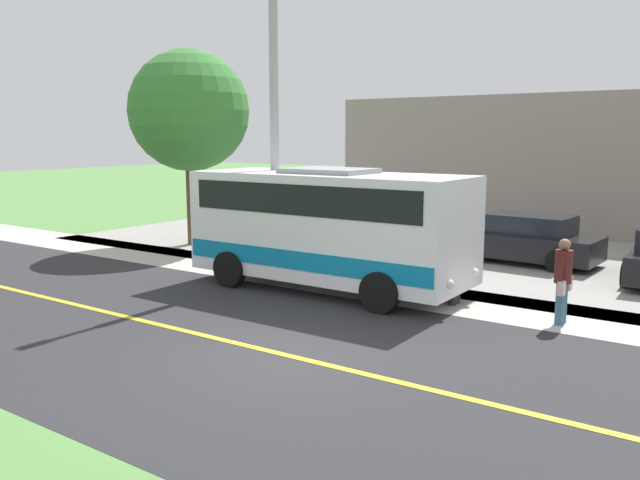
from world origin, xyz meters
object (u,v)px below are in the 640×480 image
(pedestrian_with_bags, at_px, (563,278))
(tree_curbside, at_px, (189,111))
(shuttle_bus_front, at_px, (329,223))
(commercial_building, at_px, (579,161))
(street_light_pole, at_px, (271,114))
(parked_car_near, at_px, (524,240))
(pedestrian_waiting, at_px, (456,265))

(pedestrian_with_bags, xyz_separation_m, tree_curbside, (-2.71, -13.18, 3.63))
(shuttle_bus_front, relative_size, pedestrian_with_bags, 4.07)
(pedestrian_with_bags, distance_m, commercial_building, 17.20)
(street_light_pole, bearing_deg, commercial_building, 166.89)
(street_light_pole, height_order, tree_curbside, street_light_pole)
(shuttle_bus_front, relative_size, parked_car_near, 1.57)
(pedestrian_waiting, height_order, commercial_building, commercial_building)
(pedestrian_with_bags, height_order, tree_curbside, tree_curbside)
(commercial_building, bearing_deg, pedestrian_with_bags, 12.55)
(pedestrian_waiting, xyz_separation_m, parked_car_near, (-5.75, -0.27, -0.22))
(street_light_pole, bearing_deg, pedestrian_with_bags, 88.63)
(pedestrian_with_bags, distance_m, tree_curbside, 13.94)
(street_light_pole, relative_size, parked_car_near, 1.73)
(pedestrian_with_bags, relative_size, tree_curbside, 0.26)
(shuttle_bus_front, height_order, pedestrian_with_bags, shuttle_bus_front)
(pedestrian_waiting, relative_size, tree_curbside, 0.25)
(street_light_pole, height_order, commercial_building, street_light_pole)
(tree_curbside, bearing_deg, street_light_pole, 65.76)
(shuttle_bus_front, distance_m, street_light_pole, 3.36)
(shuttle_bus_front, relative_size, street_light_pole, 0.91)
(pedestrian_waiting, bearing_deg, street_light_pole, -89.77)
(shuttle_bus_front, relative_size, pedestrian_waiting, 4.18)
(pedestrian_waiting, distance_m, tree_curbside, 11.68)
(pedestrian_waiting, height_order, parked_car_near, pedestrian_waiting)
(pedestrian_waiting, xyz_separation_m, commercial_building, (-16.50, -1.35, 1.76))
(street_light_pole, bearing_deg, tree_curbside, -114.24)
(pedestrian_waiting, distance_m, parked_car_near, 5.76)
(shuttle_bus_front, distance_m, pedestrian_with_bags, 5.59)
(street_light_pole, distance_m, parked_car_near, 8.40)
(shuttle_bus_front, relative_size, commercial_building, 0.40)
(shuttle_bus_front, bearing_deg, pedestrian_waiting, 95.92)
(tree_curbside, relative_size, commercial_building, 0.37)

